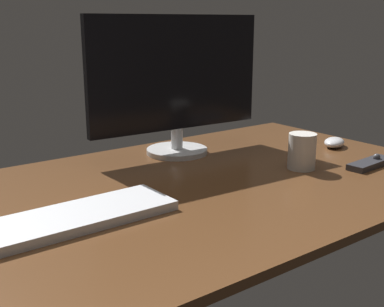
# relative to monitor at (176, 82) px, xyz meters

# --- Properties ---
(desk) EXTENTS (1.40, 0.84, 0.02)m
(desk) POSITION_rel_monitor_xyz_m (-0.13, -0.26, -0.23)
(desk) COLOR brown
(desk) RESTS_ON ground
(monitor) EXTENTS (0.56, 0.18, 0.41)m
(monitor) POSITION_rel_monitor_xyz_m (0.00, 0.00, 0.00)
(monitor) COLOR silver
(monitor) RESTS_ON desk
(keyboard) EXTENTS (0.43, 0.14, 0.02)m
(keyboard) POSITION_rel_monitor_xyz_m (-0.48, -0.31, -0.21)
(keyboard) COLOR silver
(keyboard) RESTS_ON desk
(computer_mouse) EXTENTS (0.11, 0.10, 0.03)m
(computer_mouse) POSITION_rel_monitor_xyz_m (0.45, -0.24, -0.20)
(computer_mouse) COLOR silver
(computer_mouse) RESTS_ON desk
(media_remote) EXTENTS (0.17, 0.06, 0.03)m
(media_remote) POSITION_rel_monitor_xyz_m (0.35, -0.44, -0.21)
(media_remote) COLOR #2D2D33
(media_remote) RESTS_ON desk
(coffee_mug) EXTENTS (0.07, 0.07, 0.10)m
(coffee_mug) POSITION_rel_monitor_xyz_m (0.18, -0.34, -0.17)
(coffee_mug) COLOR silver
(coffee_mug) RESTS_ON desk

